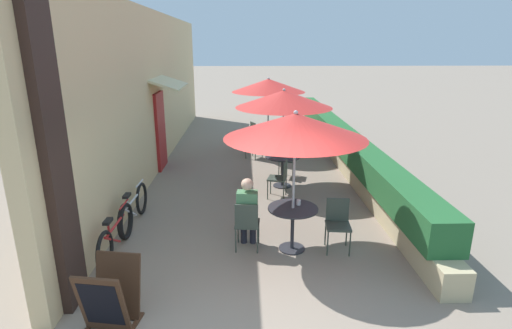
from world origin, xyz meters
name	(u,v)px	position (x,y,z in m)	size (l,w,h in m)	color
ground_plane	(252,327)	(0.00, 0.00, 0.00)	(120.00, 120.00, 0.00)	gray
cafe_facade_wall	(157,90)	(-2.54, 7.33, 2.09)	(0.98, 14.93, 4.20)	#D6B784
planter_hedge	(340,142)	(2.75, 7.36, 0.54)	(0.60, 13.93, 1.01)	tan
patio_table_near	(293,218)	(0.71, 1.94, 0.57)	(0.83, 0.83, 0.76)	#28282D
patio_umbrella_near	(295,126)	(0.71, 1.94, 2.13)	(2.25, 2.25, 2.37)	#B7B7BC
cafe_chair_near_left	(247,222)	(-0.05, 1.94, 0.52)	(0.43, 0.43, 0.87)	#384238
seated_patron_near_left	(248,210)	(-0.04, 2.05, 0.69)	(0.36, 0.43, 1.25)	#23232D
cafe_chair_near_right	(338,220)	(1.47, 1.95, 0.52)	(0.43, 0.43, 0.87)	#384238
coffee_cup_near	(299,202)	(0.82, 2.06, 0.80)	(0.07, 0.07, 0.09)	white
patio_table_mid	(283,164)	(0.83, 5.07, 0.57)	(0.83, 0.83, 0.76)	#28282D
patio_umbrella_mid	(284,99)	(0.83, 5.07, 2.13)	(2.25, 2.25, 2.37)	#B7B7BC
cafe_chair_mid_left	(281,176)	(0.72, 4.32, 0.52)	(0.49, 0.49, 0.87)	#384238
cafe_chair_mid_right	(284,157)	(0.94, 5.82, 0.52)	(0.49, 0.49, 0.87)	#384238
coffee_cup_mid	(284,154)	(0.86, 5.15, 0.80)	(0.07, 0.07, 0.09)	white
patio_table_far	(268,135)	(0.66, 8.19, 0.57)	(0.83, 0.83, 0.76)	#28282D
patio_umbrella_far	(268,85)	(0.66, 8.19, 2.13)	(2.25, 2.25, 2.37)	#B7B7BC
cafe_chair_far_left	(256,133)	(0.30, 8.86, 0.52)	(0.52, 0.52, 0.87)	#384238
cafe_chair_far_right	(256,142)	(0.26, 7.55, 0.52)	(0.56, 0.56, 0.87)	#384238
cafe_chair_far_back	(292,137)	(1.42, 8.17, 0.52)	(0.45, 0.45, 0.87)	#384238
coffee_cup_far	(270,127)	(0.74, 8.30, 0.80)	(0.07, 0.07, 0.09)	teal
bicycle_leaning	(116,234)	(-2.20, 1.89, 0.34)	(0.10, 1.74, 0.74)	black
bicycle_second	(133,208)	(-2.21, 2.97, 0.34)	(0.12, 1.74, 0.74)	black
menu_board	(110,295)	(-1.72, 0.11, 0.42)	(0.67, 0.72, 0.84)	#422819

